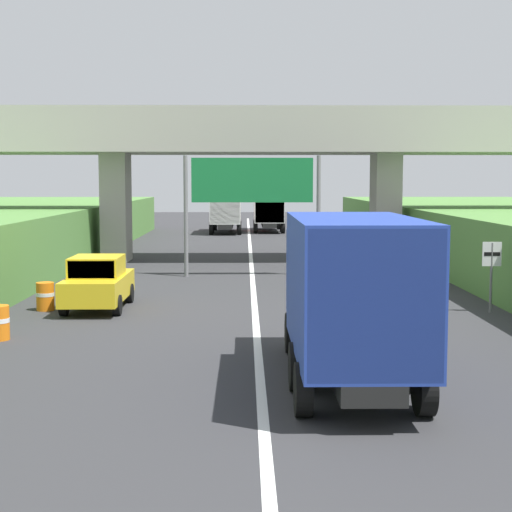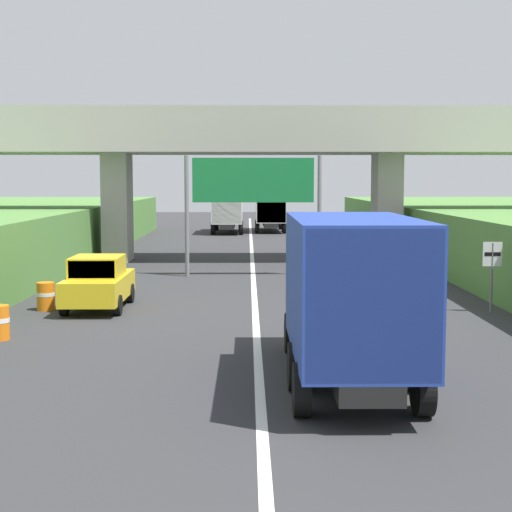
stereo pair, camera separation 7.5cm
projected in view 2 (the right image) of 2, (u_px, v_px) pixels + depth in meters
The scene contains 10 objects.
lane_centre_stripe at pixel (253, 280), 31.99m from camera, with size 0.20×103.31×0.01m, color white.
overpass_bridge at pixel (252, 148), 39.30m from camera, with size 40.00×4.80×7.69m.
overhead_highway_sign at pixel (253, 188), 33.06m from camera, with size 5.88×0.18×5.19m.
speed_limit_sign at pixel (492, 266), 24.13m from camera, with size 0.60×0.08×2.23m.
truck_blue at pixel (347, 289), 15.73m from camera, with size 2.44×7.30×3.44m.
truck_red at pixel (228, 208), 60.77m from camera, with size 2.44×7.30×3.44m.
truck_silver at pixel (270, 208), 62.32m from camera, with size 2.44×7.30×3.44m.
car_yellow at pixel (98, 283), 24.91m from camera, with size 1.86×4.10×1.72m.
construction_barrel_4 at pixel (46, 296), 24.67m from camera, with size 0.57×0.57×0.90m.
construction_barrel_5 at pixel (82, 278), 29.21m from camera, with size 0.57×0.57×0.90m.
Camera 2 is at (-0.24, -0.08, 4.16)m, focal length 54.27 mm.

